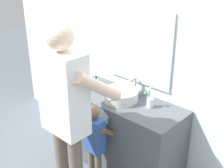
{
  "coord_description": "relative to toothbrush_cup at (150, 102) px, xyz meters",
  "views": [
    {
      "loc": [
        1.78,
        -1.76,
        2.23
      ],
      "look_at": [
        0.0,
        0.15,
        1.07
      ],
      "focal_mm": 46.91,
      "sensor_mm": 36.0,
      "label": 1
    }
  ],
  "objects": [
    {
      "name": "adult_parent",
      "position": [
        -0.31,
        -0.79,
        0.17
      ],
      "size": [
        0.55,
        0.58,
        1.78
      ],
      "color": "#6B5B4C",
      "rests_on": "ground"
    },
    {
      "name": "back_wall",
      "position": [
        -0.32,
        0.26,
        0.45
      ],
      "size": [
        4.4,
        0.1,
        2.7
      ],
      "color": "silver",
      "rests_on": "ground"
    },
    {
      "name": "soap_bottle",
      "position": [
        -0.68,
        -0.08,
        0.01
      ],
      "size": [
        0.06,
        0.06,
        0.17
      ],
      "color": "#66B2D1",
      "rests_on": "vanity_cabinet"
    },
    {
      "name": "toothbrush_cup",
      "position": [
        0.0,
        0.0,
        0.0
      ],
      "size": [
        0.07,
        0.07,
        0.21
      ],
      "color": "silver",
      "rests_on": "vanity_cabinet"
    },
    {
      "name": "faucet",
      "position": [
        -0.32,
        0.14,
        0.03
      ],
      "size": [
        0.18,
        0.14,
        0.18
      ],
      "color": "#B7BABF",
      "rests_on": "vanity_cabinet"
    },
    {
      "name": "child_toddler",
      "position": [
        -0.32,
        -0.46,
        -0.35
      ],
      "size": [
        0.28,
        0.28,
        0.92
      ],
      "color": "#6B5B4C",
      "rests_on": "ground"
    },
    {
      "name": "vanity_cabinet",
      "position": [
        -0.32,
        -0.06,
        -0.48
      ],
      "size": [
        1.36,
        0.54,
        0.85
      ],
      "primitive_type": "cube",
      "color": "#4C5156",
      "rests_on": "ground"
    },
    {
      "name": "sink_basin",
      "position": [
        -0.32,
        -0.08,
        0.0
      ],
      "size": [
        0.37,
        0.37,
        0.11
      ],
      "color": "silver",
      "rests_on": "vanity_cabinet"
    }
  ]
}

